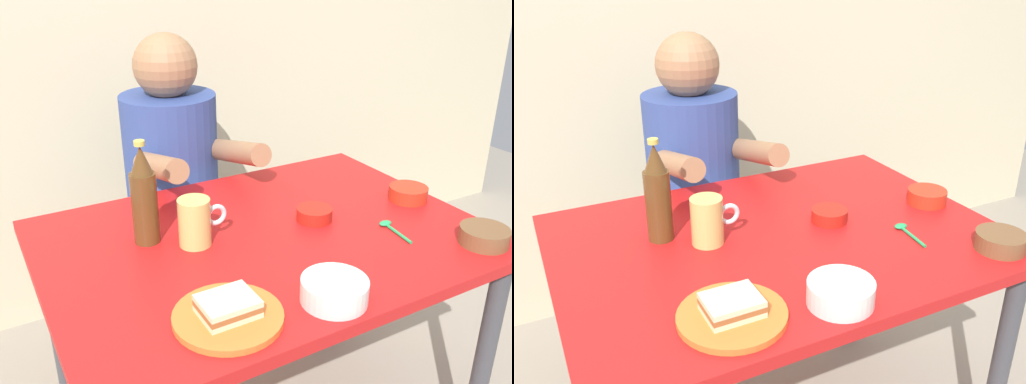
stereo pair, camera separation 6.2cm
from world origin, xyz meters
TOP-DOWN VIEW (x-y plane):
  - dining_table at (0.00, 0.00)m, footprint 1.10×0.80m
  - stool at (-0.01, 0.63)m, footprint 0.34×0.34m
  - person_seated at (-0.01, 0.62)m, footprint 0.33×0.56m
  - plate_orange at (-0.24, -0.27)m, footprint 0.22×0.22m
  - sandwich at (-0.24, -0.27)m, footprint 0.11×0.09m
  - beer_mug at (-0.17, 0.04)m, footprint 0.13×0.08m
  - beer_bottle at (-0.27, 0.12)m, footprint 0.06×0.06m
  - sauce_bowl_chili at (0.47, -0.02)m, footprint 0.11×0.11m
  - condiment_bowl_brown at (0.44, -0.30)m, footprint 0.12×0.12m
  - rice_bowl_white at (-0.02, -0.32)m, footprint 0.14×0.14m
  - sambal_bowl_red at (0.16, 0.01)m, footprint 0.10×0.10m
  - spoon at (0.30, -0.13)m, footprint 0.04×0.12m

SIDE VIEW (x-z plane):
  - stool at x=-0.01m, z-range 0.12..0.57m
  - dining_table at x=0.00m, z-range 0.28..1.02m
  - spoon at x=0.30m, z-range 0.74..0.75m
  - plate_orange at x=-0.24m, z-range 0.74..0.75m
  - sambal_bowl_red at x=0.16m, z-range 0.74..0.78m
  - sauce_bowl_chili at x=0.47m, z-range 0.74..0.78m
  - condiment_bowl_brown at x=0.44m, z-range 0.74..0.78m
  - person_seated at x=-0.01m, z-range 0.41..1.13m
  - rice_bowl_white at x=-0.02m, z-range 0.74..0.79m
  - sandwich at x=-0.24m, z-range 0.75..0.79m
  - beer_mug at x=-0.17m, z-range 0.74..0.86m
  - beer_bottle at x=-0.27m, z-range 0.73..0.99m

